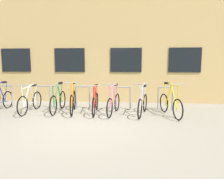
{
  "coord_description": "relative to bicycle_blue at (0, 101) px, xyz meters",
  "views": [
    {
      "loc": [
        1.34,
        -5.39,
        1.72
      ],
      "look_at": [
        0.75,
        1.6,
        0.77
      ],
      "focal_mm": 32.53,
      "sensor_mm": 36.0,
      "label": 1
    }
  ],
  "objects": [
    {
      "name": "bicycle_silver",
      "position": [
        5.01,
        -0.09,
        -0.01
      ],
      "size": [
        0.53,
        1.59,
        1.09
      ],
      "color": "black",
      "rests_on": "ground"
    },
    {
      "name": "bicycle_pink",
      "position": [
        4.05,
        -0.07,
        -0.01
      ],
      "size": [
        0.46,
        1.58,
        1.07
      ],
      "color": "black",
      "rests_on": "ground"
    },
    {
      "name": "bicycle_red",
      "position": [
        3.42,
        0.01,
        -0.01
      ],
      "size": [
        0.44,
        1.65,
        1.02
      ],
      "color": "black",
      "rests_on": "ground"
    },
    {
      "name": "bicycle_white",
      "position": [
        1.15,
        -0.05,
        -0.01
      ],
      "size": [
        0.44,
        1.68,
        1.01
      ],
      "color": "black",
      "rests_on": "ground"
    },
    {
      "name": "bicycle_orange",
      "position": [
        2.64,
        0.02,
        0.02
      ],
      "size": [
        0.47,
        1.7,
        1.11
      ],
      "color": "black",
      "rests_on": "ground"
    },
    {
      "name": "storefront_building",
      "position": [
        3.21,
        4.73,
        3.06
      ],
      "size": [
        28.0,
        5.71,
        6.87
      ],
      "color": "tan",
      "rests_on": "ground"
    },
    {
      "name": "bicycle_green",
      "position": [
        2.09,
        0.11,
        -0.0
      ],
      "size": [
        0.44,
        1.69,
        1.02
      ],
      "color": "black",
      "rests_on": "ground"
    },
    {
      "name": "bicycle_blue",
      "position": [
        0.0,
        0.0,
        0.0
      ],
      "size": [
        0.44,
        1.67,
        1.05
      ],
      "color": "black",
      "rests_on": "ground"
    },
    {
      "name": "bicycle_yellow",
      "position": [
        5.9,
        -0.09,
        0.0
      ],
      "size": [
        0.55,
        1.64,
        1.09
      ],
      "color": "black",
      "rests_on": "ground"
    },
    {
      "name": "bike_rack",
      "position": [
        2.86,
        0.6,
        0.14
      ],
      "size": [
        6.55,
        0.05,
        0.86
      ],
      "color": "gray",
      "rests_on": "ground"
    },
    {
      "name": "ground_plane",
      "position": [
        3.21,
        -1.3,
        -0.38
      ],
      "size": [
        42.0,
        42.0,
        0.0
      ],
      "primitive_type": "plane",
      "color": "gray"
    }
  ]
}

